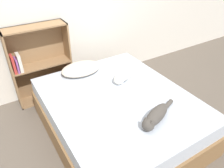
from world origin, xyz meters
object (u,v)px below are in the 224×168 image
(bed, at_px, (118,115))
(pillow, at_px, (81,69))
(cat_dark, at_px, (156,116))
(cat_light, at_px, (124,74))
(bookshelf, at_px, (39,63))

(bed, height_order, pillow, pillow)
(pillow, bearing_deg, bed, -80.52)
(cat_dark, bearing_deg, cat_light, -123.84)
(pillow, height_order, cat_light, cat_light)
(cat_dark, distance_m, bookshelf, 1.81)
(bed, xyz_separation_m, pillow, (-0.12, 0.72, 0.32))
(pillow, height_order, bookshelf, bookshelf)
(bed, distance_m, bookshelf, 1.34)
(bed, xyz_separation_m, bookshelf, (-0.54, 1.19, 0.30))
(bed, height_order, bookshelf, bookshelf)
(bookshelf, bearing_deg, cat_dark, -69.65)
(cat_dark, bearing_deg, bookshelf, -90.72)
(bed, bearing_deg, bookshelf, 114.50)
(cat_dark, relative_size, bookshelf, 0.50)
(cat_light, height_order, cat_dark, cat_light)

